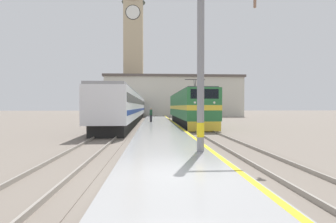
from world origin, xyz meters
The scene contains 10 objects.
ground_plane centered at (0.00, 30.00, 0.00)m, with size 200.00×200.00×0.00m, color #70665B.
platform centered at (0.00, 25.00, 0.13)m, with size 3.80×140.00×0.27m.
rail_track_near centered at (3.52, 25.00, 0.03)m, with size 2.83×140.00×0.16m.
rail_track_far centered at (-3.83, 25.00, 0.03)m, with size 2.83×140.00×0.16m.
locomotive_train centered at (3.52, 23.50, 1.99)m, with size 2.92×19.74×4.86m.
passenger_train centered at (-3.83, 29.58, 2.02)m, with size 2.92×40.70×3.74m.
catenary_mast centered at (1.33, 3.31, 3.80)m, with size 2.57×0.32×7.19m.
person_on_platform centered at (-0.90, 24.39, 1.16)m, with size 0.34×0.34×1.70m.
clock_tower centered at (-5.32, 57.67, 16.87)m, with size 5.74×5.74×31.81m.
station_building centered at (3.93, 50.43, 4.41)m, with size 29.53×9.33×8.77m.
Camera 1 is at (-0.73, -7.39, 2.13)m, focal length 28.00 mm.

